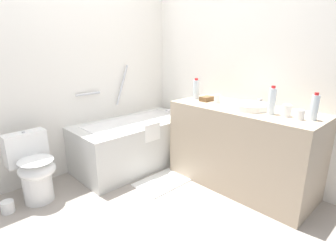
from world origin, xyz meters
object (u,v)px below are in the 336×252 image
water_bottle_1 (196,89)px  drinking_glass_2 (300,115)px  drinking_glass_0 (217,99)px  toilet_paper_roll (8,207)px  water_bottle_0 (315,107)px  bath_mat (162,182)px  bathtub (135,141)px  sink_basin (250,106)px  drinking_glass_1 (287,111)px  toilet (34,169)px  sink_faucet (261,103)px  water_bottle_2 (272,101)px  amenity_basket (207,99)px

water_bottle_1 → drinking_glass_2: (-0.06, -1.19, -0.07)m
drinking_glass_0 → toilet_paper_roll: bearing=156.5°
water_bottle_1 → water_bottle_0: bearing=-90.0°
drinking_glass_2 → water_bottle_1: bearing=87.1°
bath_mat → toilet_paper_roll: toilet_paper_roll is taller
bathtub → bath_mat: bathtub is taller
sink_basin → drinking_glass_0: (0.01, 0.40, 0.02)m
water_bottle_1 → drinking_glass_1: 1.07m
drinking_glass_0 → drinking_glass_2: drinking_glass_0 is taller
toilet → water_bottle_0: size_ratio=2.90×
drinking_glass_0 → bath_mat: drinking_glass_0 is taller
sink_basin → bath_mat: bearing=130.0°
sink_basin → water_bottle_0: 0.57m
bathtub → drinking_glass_2: size_ratio=18.08×
sink_faucet → toilet_paper_roll: bearing=149.9°
toilet → bath_mat: size_ratio=1.18×
toilet_paper_roll → water_bottle_2: bearing=-37.8°
amenity_basket → bathtub: bearing=123.0°
bath_mat → toilet_paper_roll: 1.48m
drinking_glass_1 → toilet_paper_roll: size_ratio=0.94×
drinking_glass_2 → sink_faucet: bearing=63.2°
toilet → water_bottle_2: bearing=44.6°
bathtub → toilet: size_ratio=2.20×
sink_basin → drinking_glass_0: drinking_glass_0 is taller
bathtub → drinking_glass_1: 1.78m
toilet → water_bottle_1: size_ratio=2.86×
water_bottle_1 → amenity_basket: bearing=-96.9°
bathtub → drinking_glass_0: 1.15m
bathtub → bath_mat: bearing=-99.1°
drinking_glass_0 → toilet: bearing=152.2°
sink_basin → toilet_paper_roll: sink_basin is taller
water_bottle_0 → drinking_glass_2: size_ratio=2.83×
drinking_glass_1 → amenity_basket: size_ratio=0.74×
sink_basin → water_bottle_1: (0.02, 0.71, 0.08)m
water_bottle_1 → water_bottle_2: size_ratio=0.91×
water_bottle_2 → bath_mat: 1.42m
water_bottle_0 → water_bottle_1: size_ratio=0.99×
water_bottle_1 → drinking_glass_0: 0.32m
water_bottle_0 → drinking_glass_0: (-0.02, 0.96, -0.06)m
toilet → water_bottle_0: water_bottle_0 is taller
bath_mat → water_bottle_1: bearing=4.2°
water_bottle_0 → bath_mat: bearing=115.4°
bath_mat → toilet_paper_roll: size_ratio=5.17×
sink_faucet → amenity_basket: bearing=110.7°
water_bottle_1 → amenity_basket: water_bottle_1 is taller
water_bottle_0 → drinking_glass_0: water_bottle_0 is taller
drinking_glass_1 → amenity_basket: (0.02, 0.90, -0.03)m
bathtub → amenity_basket: (0.47, -0.72, 0.58)m
drinking_glass_2 → toilet_paper_roll: bearing=137.7°
toilet → toilet_paper_roll: size_ratio=6.10×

